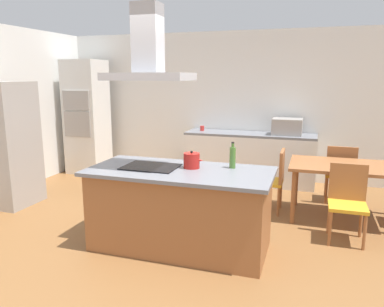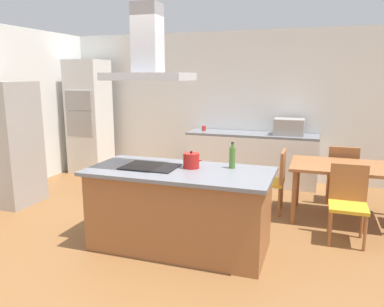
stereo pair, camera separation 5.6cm
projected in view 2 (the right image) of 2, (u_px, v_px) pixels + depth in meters
The scene contains 17 objects.
ground at pixel (215, 204), 5.63m from camera, with size 16.00×16.00×0.00m, color brown.
wall_back at pixel (240, 106), 6.97m from camera, with size 7.20×0.10×2.70m, color white.
wall_left at pixel (0, 111), 5.97m from camera, with size 0.10×8.80×2.70m, color white.
kitchen_island at pixel (180, 209), 4.14m from camera, with size 2.01×0.95×0.90m.
cooktop at pixel (150, 167), 4.16m from camera, with size 0.60×0.44×0.01m, color black.
tea_kettle at pixel (191, 161), 4.10m from camera, with size 0.23×0.18×0.19m.
olive_oil_bottle at pixel (232, 157), 4.09m from camera, with size 0.07×0.07×0.29m.
back_counter at pixel (251, 158), 6.72m from camera, with size 2.29×0.62×0.90m.
countertop_microwave at pixel (289, 127), 6.40m from camera, with size 0.50×0.38×0.28m, color #9E9993.
coffee_mug_red at pixel (204, 128), 6.93m from camera, with size 0.08×0.08×0.09m, color red.
wall_oven_stack at pixel (89, 117), 7.38m from camera, with size 0.70×0.66×2.20m.
refrigerator at pixel (6, 144), 5.55m from camera, with size 0.80×0.73×1.82m.
dining_table at pixel (346, 171), 4.91m from camera, with size 1.40×0.90×0.75m.
chair_at_left_end at pixel (275, 177), 5.23m from camera, with size 0.42×0.42×0.89m.
chair_facing_back_wall at pixel (342, 171), 5.56m from camera, with size 0.42×0.42×0.89m.
chair_facing_island at pixel (348, 198), 4.33m from camera, with size 0.42×0.42×0.89m.
range_hood at pixel (148, 56), 3.92m from camera, with size 0.90×0.55×0.78m.
Camera 2 is at (1.39, -3.68, 1.90)m, focal length 34.94 mm.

